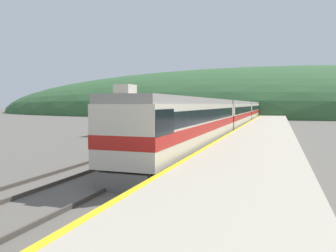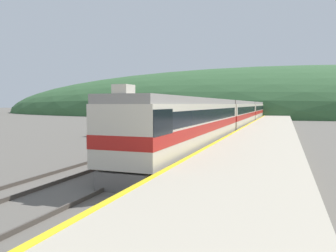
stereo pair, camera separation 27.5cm
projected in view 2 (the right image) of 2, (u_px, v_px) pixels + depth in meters
The scene contains 9 objects.
track_main at pixel (251, 122), 61.61m from camera, with size 1.52×180.00×0.16m.
track_siding at pixel (230, 122), 62.95m from camera, with size 1.52×180.00×0.16m.
platform at pixel (271, 128), 41.34m from camera, with size 5.27×140.00×1.01m.
distant_hills at pixel (267, 114), 116.25m from camera, with size 214.14×96.36×31.93m.
station_shed at pixel (149, 117), 37.87m from camera, with size 6.75×6.73×4.02m.
express_train_lead_car at pixel (192, 124), 22.38m from camera, with size 2.88×21.38×4.23m.
carriage_second at pixel (237, 114), 43.42m from camera, with size 2.87×21.20×3.87m.
carriage_third at pixel (253, 111), 64.16m from camera, with size 2.87×21.20×3.87m.
siding_train at pixel (212, 115), 47.44m from camera, with size 2.90×38.63×3.78m.
Camera 2 is at (6.01, 6.80, 3.46)m, focal length 35.00 mm.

